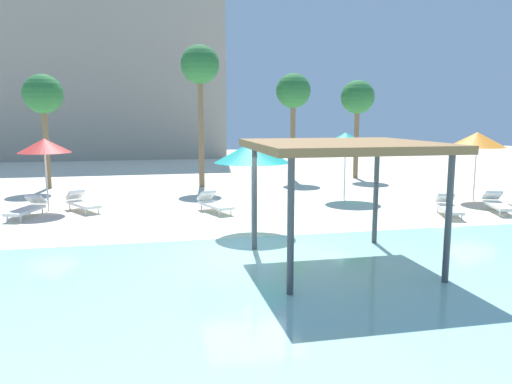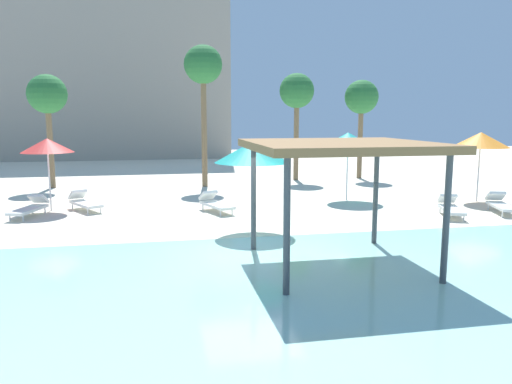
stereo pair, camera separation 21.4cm
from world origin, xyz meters
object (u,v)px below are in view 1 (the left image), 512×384
object	(u,v)px
lounge_chair_1	(498,203)
lounge_chair_3	(448,207)
shade_pavilion	(342,150)
beach_umbrella_teal_4	(346,140)
palm_tree_2	(200,68)
palm_tree_1	(43,96)
palm_tree_0	(293,93)
lounge_chair_0	(82,202)
palm_tree_3	(358,99)
beach_umbrella_red_2	(44,146)
lounge_chair_2	(28,208)
beach_umbrella_teal_1	(252,152)
lounge_chair_4	(214,203)
beach_umbrella_orange_3	(477,140)

from	to	relation	value
lounge_chair_1	lounge_chair_3	bearing A→B (deg)	-66.50
shade_pavilion	beach_umbrella_teal_4	xyz separation A→B (m)	(3.72, 8.88, -0.21)
palm_tree_2	palm_tree_1	bearing A→B (deg)	172.94
palm_tree_0	lounge_chair_0	bearing A→B (deg)	-145.36
palm_tree_0	palm_tree_2	size ratio (longest dim) A/B	0.84
shade_pavilion	palm_tree_3	world-z (taller)	palm_tree_3
shade_pavilion	palm_tree_3	size ratio (longest dim) A/B	0.74
beach_umbrella_red_2	lounge_chair_1	distance (m)	17.03
lounge_chair_2	palm_tree_2	xyz separation A→B (m)	(6.85, 6.42, 5.55)
beach_umbrella_teal_1	lounge_chair_3	bearing A→B (deg)	7.10
lounge_chair_1	beach_umbrella_red_2	bearing A→B (deg)	-84.63
lounge_chair_1	lounge_chair_4	world-z (taller)	same
beach_umbrella_red_2	palm_tree_0	size ratio (longest dim) A/B	0.47
palm_tree_2	lounge_chair_0	bearing A→B (deg)	-132.56
beach_umbrella_teal_4	lounge_chair_2	size ratio (longest dim) A/B	1.45
palm_tree_2	shade_pavilion	bearing A→B (deg)	-82.56
lounge_chair_2	lounge_chair_1	bearing A→B (deg)	97.68
beach_umbrella_teal_1	lounge_chair_1	bearing A→B (deg)	6.74
beach_umbrella_teal_1	lounge_chair_2	bearing A→B (deg)	152.66
lounge_chair_0	palm_tree_1	bearing A→B (deg)	169.67
palm_tree_1	beach_umbrella_orange_3	bearing A→B (deg)	-22.52
palm_tree_3	palm_tree_0	bearing A→B (deg)	-178.98
beach_umbrella_orange_3	lounge_chair_0	distance (m)	16.16
beach_umbrella_orange_3	lounge_chair_1	size ratio (longest dim) A/B	1.46
lounge_chair_0	lounge_chair_2	xyz separation A→B (m)	(-1.72, -0.83, 0.00)
beach_umbrella_teal_4	beach_umbrella_red_2	bearing A→B (deg)	-179.52
lounge_chair_4	lounge_chair_2	bearing A→B (deg)	-114.11
lounge_chair_0	lounge_chair_3	xyz separation A→B (m)	(13.07, -3.72, 0.00)
palm_tree_1	palm_tree_3	world-z (taller)	palm_tree_3
palm_tree_3	lounge_chair_3	bearing A→B (deg)	-95.87
beach_umbrella_red_2	lounge_chair_3	bearing A→B (deg)	-15.27
palm_tree_1	palm_tree_2	world-z (taller)	palm_tree_2
lounge_chair_1	lounge_chair_3	distance (m)	2.20
shade_pavilion	lounge_chair_1	size ratio (longest dim) A/B	2.08
beach_umbrella_orange_3	palm_tree_2	bearing A→B (deg)	148.34
beach_umbrella_teal_4	palm_tree_1	bearing A→B (deg)	154.54
lounge_chair_0	palm_tree_3	distance (m)	16.48
palm_tree_3	lounge_chair_4	bearing A→B (deg)	-137.78
beach_umbrella_teal_4	lounge_chair_4	xyz separation A→B (m)	(-5.82, -1.51, -2.23)
beach_umbrella_orange_3	palm_tree_0	bearing A→B (deg)	124.02
shade_pavilion	lounge_chair_2	world-z (taller)	shade_pavilion
beach_umbrella_orange_3	palm_tree_0	size ratio (longest dim) A/B	0.49
lounge_chair_0	lounge_chair_4	distance (m)	5.02
beach_umbrella_red_2	palm_tree_3	bearing A→B (deg)	24.58
beach_umbrella_teal_4	lounge_chair_0	distance (m)	10.93
palm_tree_1	beach_umbrella_red_2	bearing A→B (deg)	-79.55
lounge_chair_1	palm_tree_2	bearing A→B (deg)	-113.92
beach_umbrella_teal_1	lounge_chair_4	xyz separation A→B (m)	(-0.78, 3.42, -2.14)
shade_pavilion	lounge_chair_2	bearing A→B (deg)	138.27
palm_tree_3	beach_umbrella_orange_3	bearing A→B (deg)	-78.03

